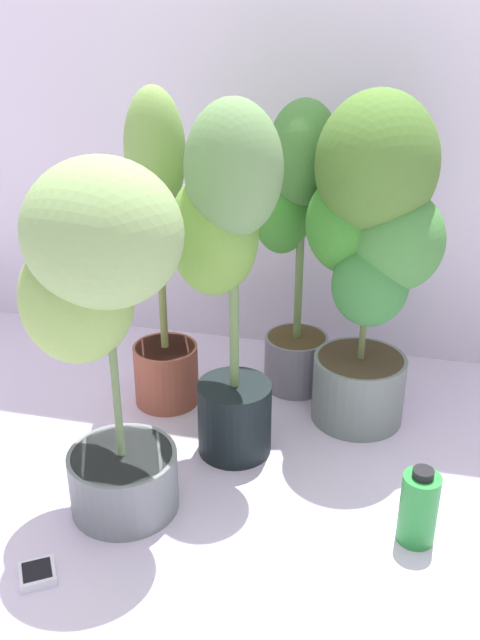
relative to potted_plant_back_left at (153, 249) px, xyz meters
The scene contains 9 objects.
ground_plane 0.72m from the potted_plant_back_left, 47.01° to the right, with size 8.00×8.00×0.00m, color silver.
mylar_back_wall 0.77m from the potted_plant_back_left, 54.62° to the left, with size 3.20×0.01×2.00m, color silver.
potted_plant_back_left is the anchor object (origin of this frame).
potted_plant_front_left 0.52m from the potted_plant_back_left, 83.77° to the right, with size 0.44×0.35×0.91m.
potted_plant_back_right 0.63m from the potted_plant_back_left, ahead, with size 0.46×0.44×0.99m.
potted_plant_back_center 0.44m from the potted_plant_back_left, 26.05° to the left, with size 0.33×0.29×0.93m.
potted_plant_center 0.35m from the potted_plant_back_left, 36.73° to the right, with size 0.34×0.29×0.99m.
hygrometer_box 0.94m from the potted_plant_back_left, 91.51° to the right, with size 0.11×0.11×0.03m.
nutrient_bottle 1.03m from the potted_plant_back_left, 30.08° to the right, with size 0.09×0.09×0.21m.
Camera 1 is at (0.36, -1.50, 1.23)m, focal length 39.99 mm.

